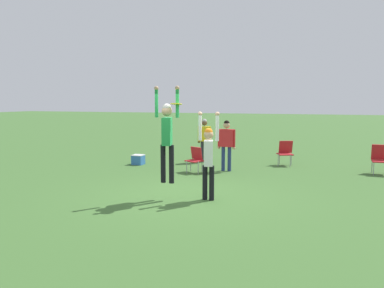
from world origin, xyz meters
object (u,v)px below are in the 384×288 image
(person_jumping, at_px, (167,131))
(camping_chair_0, at_px, (381,157))
(person_spectator_near, at_px, (226,141))
(person_spectator_far, at_px, (204,136))
(camping_chair_1, at_px, (195,158))
(camping_chair_2, at_px, (285,151))
(cooler_box, at_px, (138,160))
(person_defending, at_px, (208,154))
(frisbee, at_px, (176,104))

(person_jumping, distance_m, camping_chair_0, 7.42)
(camping_chair_0, xyz_separation_m, person_spectator_near, (-4.79, -1.16, 0.49))
(camping_chair_0, bearing_deg, person_spectator_far, -2.55)
(camping_chair_0, distance_m, person_spectator_far, 6.07)
(camping_chair_1, xyz_separation_m, person_spectator_near, (0.91, 0.55, 0.54))
(camping_chair_2, height_order, cooler_box, camping_chair_2)
(person_jumping, relative_size, person_spectator_far, 1.38)
(person_spectator_near, xyz_separation_m, cooler_box, (-3.38, 0.17, -0.84))
(person_jumping, xyz_separation_m, person_spectator_near, (0.43, 4.00, -0.60))
(camping_chair_2, bearing_deg, person_jumping, 46.24)
(person_defending, height_order, camping_chair_1, person_defending)
(person_defending, distance_m, camping_chair_1, 3.54)
(cooler_box, bearing_deg, person_jumping, -54.73)
(camping_chair_2, relative_size, person_spectator_near, 0.52)
(camping_chair_0, bearing_deg, person_defending, 49.78)
(camping_chair_1, distance_m, person_spectator_near, 1.19)
(person_defending, relative_size, cooler_box, 5.23)
(camping_chair_0, height_order, camping_chair_2, camping_chair_0)
(person_defending, relative_size, camping_chair_2, 2.36)
(person_defending, bearing_deg, cooler_box, -151.01)
(frisbee, xyz_separation_m, person_spectator_near, (0.18, 4.04, -1.24))
(person_jumping, distance_m, cooler_box, 5.31)
(camping_chair_1, xyz_separation_m, person_spectator_far, (-0.35, 2.08, 0.51))
(person_jumping, relative_size, camping_chair_0, 2.43)
(frisbee, relative_size, camping_chair_2, 0.30)
(person_jumping, bearing_deg, person_defending, -90.00)
(camping_chair_2, bearing_deg, cooler_box, -5.38)
(camping_chair_0, relative_size, camping_chair_1, 1.14)
(camping_chair_2, bearing_deg, person_spectator_near, 23.03)
(person_jumping, xyz_separation_m, camping_chair_1, (-0.48, 3.45, -1.15))
(person_spectator_near, bearing_deg, person_defending, -82.86)
(person_jumping, relative_size, frisbee, 8.52)
(camping_chair_1, height_order, person_spectator_far, person_spectator_far)
(person_jumping, relative_size, person_defending, 1.09)
(person_defending, bearing_deg, person_spectator_near, 171.84)
(camping_chair_2, xyz_separation_m, person_spectator_near, (-1.75, -1.83, 0.51))
(frisbee, bearing_deg, camping_chair_1, 101.76)
(person_spectator_near, bearing_deg, camping_chair_2, 45.75)
(person_spectator_far, height_order, cooler_box, person_spectator_far)
(person_defending, height_order, camping_chair_2, person_defending)
(person_defending, xyz_separation_m, cooler_box, (-3.89, 3.91, -0.92))
(frisbee, height_order, person_spectator_near, frisbee)
(person_jumping, xyz_separation_m, camping_chair_2, (2.18, 5.83, -1.11))
(camping_chair_1, bearing_deg, person_spectator_far, -54.11)
(person_spectator_near, xyz_separation_m, person_spectator_far, (-1.25, 1.53, -0.04))
(person_defending, xyz_separation_m, camping_chair_2, (1.25, 5.57, -0.59))
(frisbee, relative_size, camping_chair_1, 0.32)
(frisbee, xyz_separation_m, camping_chair_0, (4.97, 5.20, -1.73))
(frisbee, bearing_deg, cooler_box, 127.25)
(person_jumping, distance_m, frisbee, 0.69)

